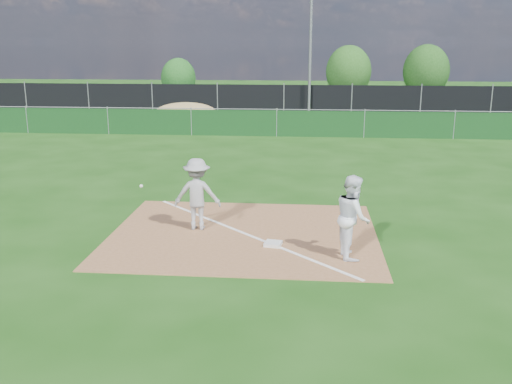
% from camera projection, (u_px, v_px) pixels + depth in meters
% --- Properties ---
extents(ground, '(90.00, 90.00, 0.00)m').
position_uv_depth(ground, '(270.00, 157.00, 21.65)').
color(ground, '#15420E').
rests_on(ground, ground).
extents(infield_dirt, '(6.00, 5.00, 0.02)m').
position_uv_depth(infield_dirt, '(244.00, 234.00, 12.98)').
color(infield_dirt, brown).
rests_on(infield_dirt, ground).
extents(foul_line, '(5.01, 5.01, 0.01)m').
position_uv_depth(foul_line, '(244.00, 233.00, 12.97)').
color(foul_line, white).
rests_on(foul_line, infield_dirt).
extents(green_fence, '(44.00, 0.05, 1.20)m').
position_uv_depth(green_fence, '(277.00, 124.00, 26.31)').
color(green_fence, '#0E3413').
rests_on(green_fence, ground).
extents(dirt_mound, '(3.38, 2.60, 1.17)m').
position_uv_depth(dirt_mound, '(186.00, 114.00, 30.11)').
color(dirt_mound, '#9F864C').
rests_on(dirt_mound, ground).
extents(black_fence, '(46.00, 0.04, 1.80)m').
position_uv_depth(black_fence, '(284.00, 100.00, 33.94)').
color(black_fence, black).
rests_on(black_fence, ground).
extents(parking_lot, '(46.00, 9.00, 0.01)m').
position_uv_depth(parking_lot, '(287.00, 106.00, 38.99)').
color(parking_lot, black).
rests_on(parking_lot, ground).
extents(light_pole, '(0.16, 0.16, 8.00)m').
position_uv_depth(light_pole, '(310.00, 46.00, 32.74)').
color(light_pole, slate).
rests_on(light_pole, ground).
extents(first_base, '(0.40, 0.40, 0.07)m').
position_uv_depth(first_base, '(273.00, 244.00, 12.20)').
color(first_base, silver).
rests_on(first_base, infield_dirt).
extents(play_at_first, '(1.82, 0.65, 1.67)m').
position_uv_depth(play_at_first, '(197.00, 194.00, 13.10)').
color(play_at_first, '#A8A8AA').
rests_on(play_at_first, infield_dirt).
extents(runner, '(0.74, 0.90, 1.70)m').
position_uv_depth(runner, '(353.00, 217.00, 11.41)').
color(runner, white).
rests_on(runner, ground).
extents(car_left, '(4.40, 3.12, 1.39)m').
position_uv_depth(car_left, '(194.00, 95.00, 39.23)').
color(car_left, '#989BA0').
rests_on(car_left, parking_lot).
extents(car_mid, '(4.19, 1.86, 1.34)m').
position_uv_depth(car_mid, '(295.00, 97.00, 38.27)').
color(car_mid, black).
rests_on(car_mid, parking_lot).
extents(car_right, '(4.39, 2.52, 1.20)m').
position_uv_depth(car_right, '(389.00, 98.00, 38.12)').
color(car_right, black).
rests_on(car_right, parking_lot).
extents(tree_left, '(2.62, 2.62, 3.10)m').
position_uv_depth(tree_left, '(178.00, 78.00, 43.36)').
color(tree_left, '#382316').
rests_on(tree_left, ground).
extents(tree_mid, '(3.41, 3.41, 4.05)m').
position_uv_depth(tree_mid, '(349.00, 72.00, 43.18)').
color(tree_mid, '#382316').
rests_on(tree_mid, ground).
extents(tree_right, '(3.47, 3.47, 4.11)m').
position_uv_depth(tree_right, '(426.00, 71.00, 43.34)').
color(tree_right, '#382316').
rests_on(tree_right, ground).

